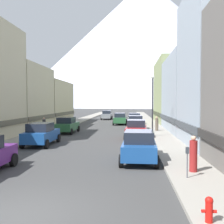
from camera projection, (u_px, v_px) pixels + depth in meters
ground_plane at (19, 215)px, 8.08m from camera, size 400.00×400.00×0.00m
sidewalk_left at (72, 123)px, 43.42m from camera, size 2.50×100.00×0.15m
sidewalk_right at (150, 123)px, 42.51m from camera, size 2.50×100.00×0.15m
storefront_left_2 at (5, 99)px, 33.28m from camera, size 9.98×9.79×7.90m
storefront_left_3 at (45, 103)px, 44.54m from camera, size 7.25×12.28×6.85m
storefront_right_2 at (206, 96)px, 30.99m from camera, size 9.05×12.34×8.67m
storefront_right_3 at (187, 93)px, 44.08m from camera, size 10.07×13.59×10.24m
car_left_1 at (41, 134)px, 21.35m from camera, size 2.09×4.41×1.78m
car_left_2 at (67, 125)px, 29.76m from camera, size 2.18×4.45×1.78m
car_right_0 at (139, 146)px, 15.47m from camera, size 2.20×4.46×1.78m
car_right_1 at (136, 129)px, 24.87m from camera, size 2.26×4.49×1.78m
car_right_2 at (135, 123)px, 33.29m from camera, size 2.22×4.47×1.78m
car_right_3 at (135, 119)px, 40.50m from camera, size 2.07×4.40×1.78m
car_driving_0 at (120, 119)px, 41.22m from camera, size 2.06×4.40×1.78m
car_driving_1 at (107, 115)px, 53.81m from camera, size 2.06×4.40×1.78m
fire_hydrant_near at (209, 209)px, 7.26m from camera, size 0.40×0.22×0.70m
parking_meter_near at (187, 158)px, 11.54m from camera, size 0.14×0.10×1.33m
pedestrian_0 at (157, 124)px, 30.89m from camera, size 0.36×0.36×1.63m
pedestrian_1 at (44, 125)px, 29.57m from camera, size 0.36×0.36×1.59m
pedestrian_2 at (193, 155)px, 12.59m from camera, size 0.36×0.36×1.69m
streetlamp_right at (153, 96)px, 25.60m from camera, size 0.36×0.36×5.86m
mountain_backdrop at (146, 43)px, 263.83m from camera, size 249.57×249.57×123.15m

